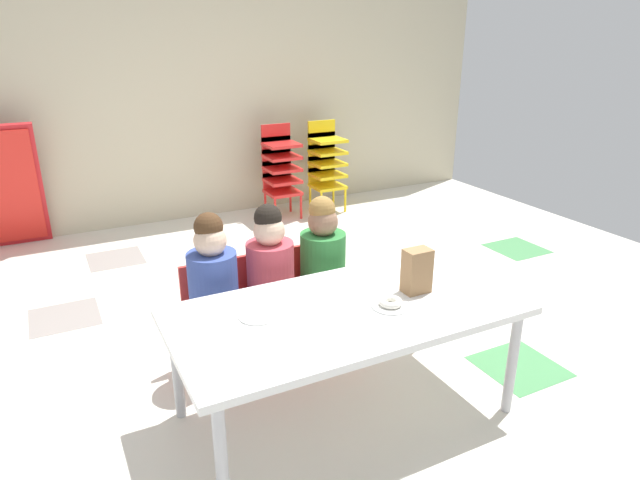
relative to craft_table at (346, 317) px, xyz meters
The scene contains 12 objects.
ground_plane 0.99m from the craft_table, 77.86° to the left, with size 6.65×5.32×0.02m.
back_wall 3.56m from the craft_table, 87.06° to the left, with size 6.65×0.10×2.68m, color beige.
craft_table is the anchor object (origin of this frame).
seated_child_near_camera 0.78m from the craft_table, 124.86° to the left, with size 0.32×0.32×0.92m.
seated_child_middle_seat 0.65m from the craft_table, 100.76° to the left, with size 0.32×0.31×0.92m.
seated_child_far_right 0.67m from the craft_table, 72.43° to the left, with size 0.32×0.31×0.92m.
kid_chair_red_stack 3.18m from the craft_table, 72.29° to the left, with size 0.32×0.30×0.92m.
kid_chair_yellow_stack 3.37m from the craft_table, 64.02° to the left, with size 0.32×0.30×0.92m.
paper_bag_brown 0.41m from the craft_table, ahead, with size 0.13×0.09×0.22m, color #9E754C.
paper_plate_near_edge 0.21m from the craft_table, 24.85° to the right, with size 0.18×0.18×0.01m, color white.
paper_plate_center_table 0.41m from the craft_table, 165.14° to the left, with size 0.18×0.18×0.01m, color white.
donut_powdered_on_plate 0.22m from the craft_table, 24.85° to the right, with size 0.11×0.11×0.03m, color white.
Camera 1 is at (-1.33, -2.78, 1.78)m, focal length 31.24 mm.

